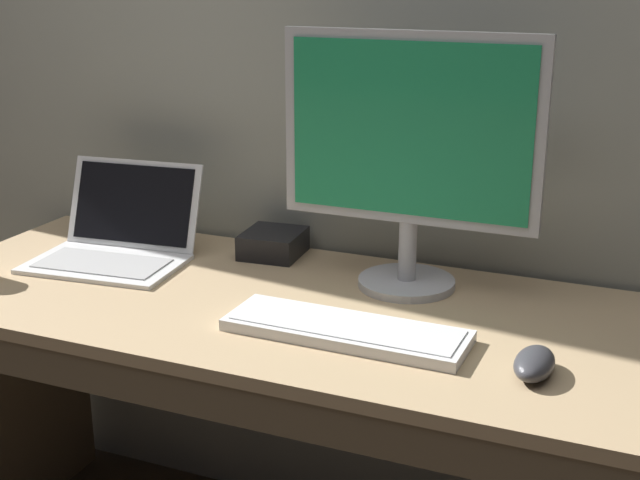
{
  "coord_description": "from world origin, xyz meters",
  "views": [
    {
      "loc": [
        0.7,
        -1.47,
        1.39
      ],
      "look_at": [
        0.08,
        0.0,
        0.87
      ],
      "focal_mm": 48.32,
      "sensor_mm": 36.0,
      "label": 1
    }
  ],
  "objects_px": {
    "external_monitor": "(409,154)",
    "computer_mouse": "(534,363)",
    "wired_keyboard": "(346,330)",
    "laptop_white": "(115,241)",
    "external_drive_box": "(273,243)"
  },
  "relations": [
    {
      "from": "external_drive_box",
      "to": "computer_mouse",
      "type": "bearing_deg",
      "value": -30.25
    },
    {
      "from": "wired_keyboard",
      "to": "external_drive_box",
      "type": "relative_size",
      "value": 3.19
    },
    {
      "from": "laptop_white",
      "to": "external_monitor",
      "type": "relative_size",
      "value": 0.68
    },
    {
      "from": "wired_keyboard",
      "to": "external_monitor",
      "type": "bearing_deg",
      "value": 84.67
    },
    {
      "from": "external_monitor",
      "to": "computer_mouse",
      "type": "xyz_separation_m",
      "value": [
        0.32,
        -0.31,
        -0.27
      ]
    },
    {
      "from": "wired_keyboard",
      "to": "computer_mouse",
      "type": "relative_size",
      "value": 3.73
    },
    {
      "from": "laptop_white",
      "to": "wired_keyboard",
      "type": "height_order",
      "value": "laptop_white"
    },
    {
      "from": "external_monitor",
      "to": "external_drive_box",
      "type": "height_order",
      "value": "external_monitor"
    },
    {
      "from": "computer_mouse",
      "to": "wired_keyboard",
      "type": "bearing_deg",
      "value": 177.38
    },
    {
      "from": "external_drive_box",
      "to": "external_monitor",
      "type": "bearing_deg",
      "value": -13.7
    },
    {
      "from": "laptop_white",
      "to": "computer_mouse",
      "type": "xyz_separation_m",
      "value": [
        0.99,
        -0.22,
        -0.02
      ]
    },
    {
      "from": "external_monitor",
      "to": "wired_keyboard",
      "type": "height_order",
      "value": "external_monitor"
    },
    {
      "from": "wired_keyboard",
      "to": "external_drive_box",
      "type": "xyz_separation_m",
      "value": [
        -0.32,
        0.36,
        0.02
      ]
    },
    {
      "from": "wired_keyboard",
      "to": "computer_mouse",
      "type": "distance_m",
      "value": 0.35
    },
    {
      "from": "external_monitor",
      "to": "external_drive_box",
      "type": "relative_size",
      "value": 3.77
    }
  ]
}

